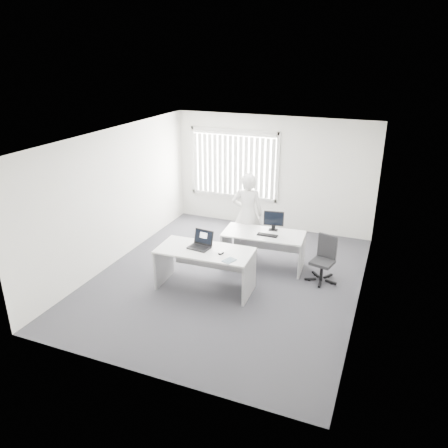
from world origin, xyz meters
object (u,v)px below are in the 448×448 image
at_px(desk_far, 263,242).
at_px(laptop, 199,241).
at_px(person, 247,214).
at_px(desk_near, 205,261).
at_px(office_chair, 323,267).
at_px(monitor, 274,221).

distance_m(desk_far, laptop, 1.59).
xyz_separation_m(desk_far, person, (-0.52, 0.48, 0.38)).
bearing_deg(desk_far, desk_near, -123.78).
bearing_deg(laptop, desk_far, 63.22).
xyz_separation_m(office_chair, monitor, (-1.13, 0.37, 0.67)).
bearing_deg(monitor, office_chair, -26.89).
distance_m(office_chair, person, 1.99).
xyz_separation_m(desk_far, laptop, (-0.86, -1.27, 0.42)).
distance_m(desk_near, laptop, 0.40).
xyz_separation_m(office_chair, person, (-1.79, 0.62, 0.63)).
relative_size(person, laptop, 4.65).
relative_size(desk_far, monitor, 4.09).
bearing_deg(desk_near, laptop, 169.36).
height_order(desk_near, office_chair, office_chair).
xyz_separation_m(desk_near, laptop, (-0.13, 0.02, 0.38)).
height_order(office_chair, person, person).
height_order(person, laptop, person).
bearing_deg(laptop, person, 86.34).
bearing_deg(person, desk_near, 69.36).
distance_m(office_chair, monitor, 1.36).
bearing_deg(laptop, desk_near, -1.12).
relative_size(desk_near, person, 0.98).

